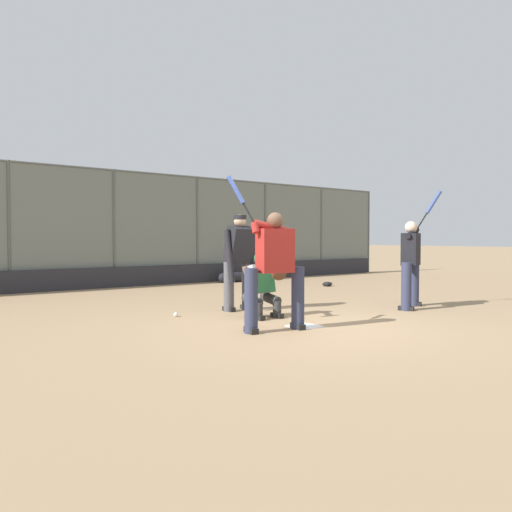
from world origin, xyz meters
name	(u,v)px	position (x,y,z in m)	size (l,w,h in m)	color
ground_plane	(305,327)	(0.00, 0.00, 0.00)	(160.00, 160.00, 0.00)	#9E7F5B
home_plate_marker	(305,326)	(0.00, 0.00, 0.01)	(0.43, 0.43, 0.01)	white
backstop_fence	(114,225)	(0.00, -7.78, 1.71)	(21.19, 0.08, 3.25)	#515651
padding_wall	(116,277)	(0.00, -7.68, 0.28)	(20.69, 0.18, 0.55)	#28282D
batter_at_plate	(274,266)	(0.59, 0.00, 0.94)	(0.98, 0.76, 2.25)	#2D334C
catcher_behind_plate	(263,284)	(-0.02, -1.06, 0.58)	(0.59, 0.70, 1.11)	#333333
umpire_home	(239,259)	(-0.18, -1.99, 0.96)	(0.73, 0.45, 1.78)	#4C4C51
batter_on_deck	(411,261)	(-3.01, -0.29, 0.91)	(1.19, 0.61, 2.29)	#2D334C
fielding_glove_on_dirt	(327,284)	(-4.91, -4.44, 0.06)	(0.34, 0.26, 0.12)	black
baseball_loose	(176,315)	(1.11, -2.04, 0.04)	(0.07, 0.07, 0.07)	white
equipment_bag_dugout_side	(234,277)	(-3.56, -7.12, 0.15)	(1.14, 0.30, 0.30)	black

